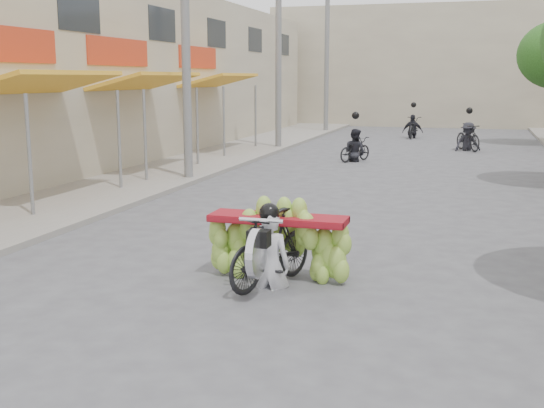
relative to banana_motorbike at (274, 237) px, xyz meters
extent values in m
plane|color=#57575C|center=(0.39, -3.48, -0.67)|extent=(120.00, 120.00, 0.00)
cube|color=gray|center=(-6.61, 11.52, -0.61)|extent=(4.00, 60.00, 0.12)
cube|color=#B2A78D|center=(-11.61, 10.52, 2.33)|extent=(8.00, 40.00, 6.00)
cube|color=gold|center=(-6.73, 4.52, 2.08)|extent=(1.77, 4.00, 0.53)
cylinder|color=slate|center=(-5.91, 2.72, 0.61)|extent=(0.08, 0.08, 2.55)
cylinder|color=slate|center=(-5.91, 6.32, 0.61)|extent=(0.08, 0.08, 2.55)
cube|color=red|center=(-7.61, 4.52, 2.93)|extent=(0.10, 3.50, 0.80)
cube|color=gold|center=(-6.73, 9.52, 2.08)|extent=(1.77, 4.00, 0.53)
cylinder|color=slate|center=(-5.91, 7.72, 0.61)|extent=(0.08, 0.08, 2.55)
cylinder|color=slate|center=(-5.91, 11.32, 0.61)|extent=(0.08, 0.08, 2.55)
cube|color=red|center=(-7.61, 9.52, 2.93)|extent=(0.10, 3.50, 0.80)
cube|color=gold|center=(-6.73, 15.52, 2.08)|extent=(1.77, 4.00, 0.53)
cylinder|color=slate|center=(-5.91, 13.72, 0.61)|extent=(0.08, 0.08, 2.55)
cylinder|color=slate|center=(-5.91, 17.32, 0.61)|extent=(0.08, 0.08, 2.55)
cube|color=red|center=(-7.61, 15.52, 2.93)|extent=(0.10, 3.50, 0.80)
cube|color=#1E2328|center=(-7.63, 7.52, 3.93)|extent=(0.08, 2.00, 1.10)
cube|color=#1E2328|center=(-7.63, 12.52, 3.93)|extent=(0.08, 2.00, 1.10)
cube|color=#1E2328|center=(-7.63, 17.52, 3.93)|extent=(0.08, 2.00, 1.10)
cube|color=#1E2328|center=(-7.63, 22.52, 3.93)|extent=(0.08, 2.00, 1.10)
cube|color=#1E2328|center=(-7.63, 27.52, 3.93)|extent=(0.08, 2.00, 1.10)
cube|color=#B2A78D|center=(0.39, 34.52, 2.83)|extent=(20.00, 6.00, 7.00)
cylinder|color=slate|center=(-5.01, 8.52, 3.33)|extent=(0.24, 0.24, 8.00)
cylinder|color=slate|center=(-5.01, 17.52, 3.33)|extent=(0.24, 0.24, 8.00)
cylinder|color=slate|center=(-5.01, 26.52, 3.33)|extent=(0.24, 0.24, 8.00)
imported|color=black|center=(0.00, -0.12, -0.14)|extent=(1.13, 1.88, 1.07)
cylinder|color=silver|center=(0.00, -0.77, -0.05)|extent=(0.10, 0.66, 0.66)
cube|color=black|center=(0.00, -0.67, 0.13)|extent=(0.28, 0.22, 0.22)
cylinder|color=silver|center=(0.00, -0.57, 0.35)|extent=(0.60, 0.05, 0.05)
cube|color=maroon|center=(0.00, 0.23, 0.21)|extent=(1.97, 0.55, 0.10)
imported|color=silver|center=(0.00, -0.17, 0.41)|extent=(0.56, 0.41, 1.55)
sphere|color=black|center=(0.00, -0.20, 1.15)|extent=(0.28, 0.28, 0.28)
imported|color=black|center=(-1.36, 14.40, -0.25)|extent=(1.17, 1.57, 0.83)
imported|color=#222229|center=(-1.36, 14.40, 0.46)|extent=(0.93, 0.80, 1.65)
sphere|color=black|center=(-1.36, 14.40, 0.91)|extent=(0.26, 0.26, 0.26)
imported|color=black|center=(2.33, 19.06, -0.13)|extent=(1.36, 1.85, 1.08)
imported|color=#222229|center=(2.33, 19.06, 0.46)|extent=(1.19, 1.00, 1.65)
sphere|color=black|center=(2.33, 19.06, 0.91)|extent=(0.26, 0.26, 0.26)
imported|color=black|center=(-0.29, 24.23, -0.17)|extent=(0.73, 1.79, 0.99)
imported|color=#222229|center=(-0.29, 24.23, 0.46)|extent=(0.99, 0.59, 1.65)
sphere|color=black|center=(-0.29, 24.23, 0.91)|extent=(0.26, 0.26, 0.26)
camera|label=1|loc=(2.64, -8.88, 2.19)|focal=45.00mm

